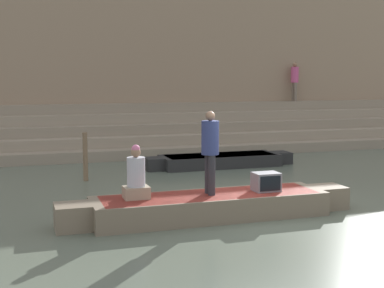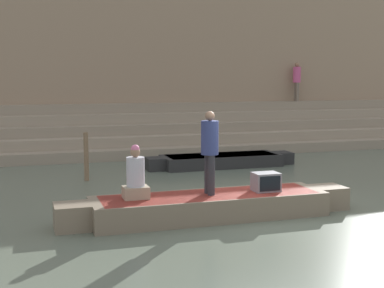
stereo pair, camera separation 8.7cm
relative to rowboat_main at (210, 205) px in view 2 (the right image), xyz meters
The scene contains 10 objects.
ground_plane 1.32m from the rowboat_main, ahead, with size 120.00×120.00×0.00m, color #566051.
ghat_steps 10.21m from the rowboat_main, 82.73° to the left, with size 36.00×3.33×1.85m.
back_wall 12.45m from the rowboat_main, 83.83° to the left, with size 34.20×1.28×7.19m.
rowboat_main is the anchor object (origin of this frame).
person_standing 1.21m from the rowboat_main, 81.00° to the left, with size 0.36×0.36×1.70m.
person_rowing 1.65m from the rowboat_main, behind, with size 0.50×0.39×1.07m.
tv_set 1.31m from the rowboat_main, ahead, with size 0.54×0.42×0.39m.
moored_boat_shore 6.46m from the rowboat_main, 67.09° to the left, with size 4.95×1.29×0.39m.
mooring_post 5.23m from the rowboat_main, 111.79° to the left, with size 0.13×0.13×1.36m, color brown.
person_on_steps 13.83m from the rowboat_main, 54.08° to the left, with size 0.34×0.34×1.69m.
Camera 2 is at (-4.90, -10.18, 2.85)m, focal length 50.00 mm.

